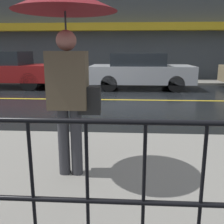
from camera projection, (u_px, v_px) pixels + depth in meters
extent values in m
plane|color=black|center=(85.00, 99.00, 8.22)|extent=(80.00, 80.00, 0.00)
cube|color=gray|center=(15.00, 174.00, 3.15)|extent=(28.00, 3.09, 0.10)
cube|color=gray|center=(100.00, 81.00, 12.58)|extent=(28.00, 1.68, 0.10)
cube|color=gold|center=(85.00, 99.00, 8.22)|extent=(25.20, 0.12, 0.01)
cube|color=#383D42|center=(102.00, 15.00, 12.82)|extent=(28.00, 0.30, 6.42)
cube|color=#B79319|center=(101.00, 27.00, 12.55)|extent=(16.80, 0.55, 0.35)
cylinder|color=black|center=(33.00, 192.00, 1.73)|extent=(0.02, 0.02, 0.98)
cylinder|color=black|center=(88.00, 194.00, 1.71)|extent=(0.02, 0.02, 0.98)
cylinder|color=black|center=(143.00, 196.00, 1.68)|extent=(0.02, 0.02, 0.98)
cylinder|color=black|center=(201.00, 198.00, 1.66)|extent=(0.02, 0.02, 0.98)
cylinder|color=#333338|center=(64.00, 142.00, 2.98)|extent=(0.13, 0.13, 0.78)
cylinder|color=#333338|center=(76.00, 142.00, 2.98)|extent=(0.13, 0.13, 0.78)
cube|color=brown|center=(68.00, 80.00, 2.82)|extent=(0.42, 0.25, 0.62)
sphere|color=#AB695B|center=(66.00, 40.00, 2.72)|extent=(0.21, 0.21, 0.21)
cylinder|color=#262628|center=(66.00, 47.00, 2.74)|extent=(0.02, 0.02, 0.70)
cube|color=black|center=(90.00, 101.00, 2.86)|extent=(0.24, 0.12, 0.30)
cube|color=maroon|center=(5.00, 73.00, 10.74)|extent=(4.25, 1.82, 0.64)
cylinder|color=black|center=(43.00, 77.00, 11.50)|extent=(0.69, 0.22, 0.69)
cylinder|color=black|center=(29.00, 82.00, 9.94)|extent=(0.69, 0.22, 0.69)
cube|color=#B2B5BA|center=(141.00, 74.00, 10.41)|extent=(3.97, 1.89, 0.67)
cube|color=#1E2328|center=(138.00, 59.00, 10.29)|extent=(2.06, 1.74, 0.47)
cylinder|color=black|center=(169.00, 79.00, 11.22)|extent=(0.60, 0.22, 0.60)
cylinder|color=black|center=(176.00, 84.00, 9.59)|extent=(0.60, 0.22, 0.60)
cylinder|color=black|center=(112.00, 79.00, 11.37)|extent=(0.60, 0.22, 0.60)
cylinder|color=black|center=(109.00, 83.00, 9.74)|extent=(0.60, 0.22, 0.60)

